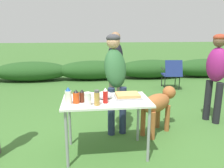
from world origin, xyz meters
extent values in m
plane|color=#3D6B2D|center=(0.00, 0.00, 0.00)|extent=(60.00, 60.00, 0.00)
ellipsoid|color=#234C1E|center=(-2.00, 4.63, 0.32)|extent=(2.40, 0.90, 0.63)
ellipsoid|color=#234C1E|center=(0.00, 4.63, 0.32)|extent=(2.40, 0.90, 0.63)
ellipsoid|color=#234C1E|center=(2.00, 4.63, 0.32)|extent=(2.40, 0.90, 0.63)
ellipsoid|color=#234C1E|center=(4.00, 4.63, 0.32)|extent=(2.40, 0.90, 0.63)
cube|color=silver|center=(0.00, 0.00, 0.73)|extent=(1.10, 0.64, 0.02)
cylinder|color=gray|center=(-0.49, -0.27, 0.36)|extent=(0.04, 0.04, 0.71)
cylinder|color=gray|center=(0.49, -0.27, 0.36)|extent=(0.04, 0.04, 0.71)
cylinder|color=gray|center=(-0.49, 0.27, 0.36)|extent=(0.04, 0.04, 0.71)
cylinder|color=gray|center=(0.49, 0.27, 0.36)|extent=(0.04, 0.04, 0.71)
cube|color=#9E9EA3|center=(0.29, 0.06, 0.75)|extent=(0.34, 0.27, 0.02)
cube|color=tan|center=(0.29, 0.06, 0.78)|extent=(0.30, 0.23, 0.04)
cylinder|color=white|center=(-0.21, 0.17, 0.75)|extent=(0.22, 0.22, 0.03)
ellipsoid|color=silver|center=(-0.02, 0.05, 0.79)|extent=(0.20, 0.20, 0.09)
cylinder|color=white|center=(-0.23, -0.19, 0.82)|extent=(0.08, 0.08, 0.16)
cylinder|color=#CC4214|center=(-0.37, -0.09, 0.81)|extent=(0.08, 0.08, 0.13)
cone|color=black|center=(-0.37, -0.09, 0.89)|extent=(0.07, 0.07, 0.04)
cylinder|color=#B2893D|center=(-0.13, -0.20, 0.82)|extent=(0.07, 0.07, 0.16)
cylinder|color=#4C4C4C|center=(-0.13, -0.20, 0.91)|extent=(0.06, 0.06, 0.03)
cylinder|color=silver|center=(-0.46, -0.11, 0.82)|extent=(0.08, 0.08, 0.16)
cone|color=#194793|center=(-0.46, -0.11, 0.93)|extent=(0.07, 0.07, 0.05)
cylinder|color=#562314|center=(-0.30, -0.06, 0.80)|extent=(0.06, 0.06, 0.13)
cone|color=black|center=(-0.30, -0.06, 0.88)|extent=(0.05, 0.05, 0.04)
cylinder|color=red|center=(-0.02, -0.13, 0.81)|extent=(0.06, 0.06, 0.15)
cone|color=white|center=(-0.02, -0.13, 0.91)|extent=(0.05, 0.05, 0.04)
cylinder|color=#232D4C|center=(0.13, 0.52, 0.38)|extent=(0.11, 0.11, 0.75)
cylinder|color=#232D4C|center=(0.31, 0.54, 0.38)|extent=(0.11, 0.11, 0.75)
ellipsoid|color=#28562D|center=(0.20, 0.64, 1.04)|extent=(0.40, 0.50, 0.66)
sphere|color=tan|center=(0.19, 0.75, 1.42)|extent=(0.21, 0.21, 0.21)
ellipsoid|color=#333338|center=(0.19, 0.75, 1.48)|extent=(0.22, 0.22, 0.13)
cylinder|color=#4C473D|center=(0.32, 2.09, 0.38)|extent=(0.11, 0.11, 0.75)
cylinder|color=#4C473D|center=(0.50, 2.14, 0.38)|extent=(0.11, 0.11, 0.75)
ellipsoid|color=black|center=(0.41, 2.11, 1.06)|extent=(0.40, 0.33, 0.61)
sphere|color=#936B4C|center=(0.41, 2.11, 1.47)|extent=(0.21, 0.21, 0.21)
cylinder|color=black|center=(1.93, 0.91, 0.37)|extent=(0.12, 0.12, 0.73)
cylinder|color=black|center=(2.01, 0.72, 0.37)|extent=(0.12, 0.12, 0.73)
ellipsoid|color=#931E70|center=(1.97, 0.81, 1.03)|extent=(0.39, 0.45, 0.59)
sphere|color=brown|center=(1.97, 0.81, 1.43)|extent=(0.20, 0.20, 0.20)
ellipsoid|color=#993823|center=(1.97, 0.81, 1.48)|extent=(0.21, 0.21, 0.12)
cylinder|color=#9E5B2D|center=(0.61, 0.42, 0.22)|extent=(0.08, 0.08, 0.43)
cylinder|color=#9E5B2D|center=(0.72, 0.28, 0.22)|extent=(0.08, 0.08, 0.43)
cylinder|color=#9E5B2D|center=(0.93, 0.68, 0.22)|extent=(0.08, 0.08, 0.43)
cylinder|color=#9E5B2D|center=(1.04, 0.53, 0.22)|extent=(0.08, 0.08, 0.43)
ellipsoid|color=#9E5B2D|center=(0.82, 0.48, 0.50)|extent=(0.66, 0.60, 0.28)
sphere|color=#9E5B2D|center=(1.11, 0.71, 0.60)|extent=(0.22, 0.22, 0.22)
cone|color=#9E5B2D|center=(1.18, 0.76, 0.63)|extent=(0.19, 0.19, 0.15)
cylinder|color=#9E5B2D|center=(0.54, 0.26, 0.52)|extent=(0.18, 0.16, 0.11)
cube|color=navy|center=(2.14, 3.19, 0.39)|extent=(0.51, 0.51, 0.03)
cube|color=navy|center=(2.10, 2.91, 0.61)|extent=(0.48, 0.22, 0.44)
cylinder|color=black|center=(1.92, 3.01, 0.19)|extent=(0.02, 0.02, 0.38)
cylinder|color=black|center=(2.31, 2.96, 0.19)|extent=(0.02, 0.02, 0.38)
cylinder|color=black|center=(1.97, 3.41, 0.19)|extent=(0.02, 0.02, 0.38)
cylinder|color=black|center=(2.36, 3.36, 0.19)|extent=(0.02, 0.02, 0.38)
cylinder|color=black|center=(1.91, 3.21, 0.56)|extent=(0.08, 0.41, 0.02)
cylinder|color=black|center=(2.37, 3.16, 0.56)|extent=(0.08, 0.41, 0.02)
camera|label=1|loc=(-0.25, -2.63, 1.58)|focal=35.00mm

